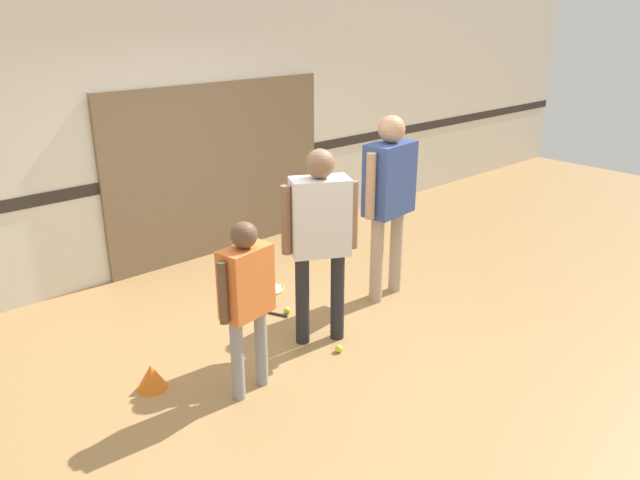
# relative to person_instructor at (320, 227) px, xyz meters

# --- Properties ---
(ground_plane) EXTENTS (16.00, 16.00, 0.00)m
(ground_plane) POSITION_rel_person_instructor_xyz_m (-0.17, 0.10, -1.05)
(ground_plane) COLOR #A87F4C
(wall_back) EXTENTS (16.00, 0.07, 3.20)m
(wall_back) POSITION_rel_person_instructor_xyz_m (-0.17, 2.43, 0.55)
(wall_back) COLOR silver
(wall_back) RESTS_ON ground_plane
(wall_panel) EXTENTS (2.83, 0.05, 1.97)m
(wall_panel) POSITION_rel_person_instructor_xyz_m (0.58, 2.37, -0.07)
(wall_panel) COLOR #756047
(wall_panel) RESTS_ON ground_plane
(person_instructor) EXTENTS (0.58, 0.45, 1.70)m
(person_instructor) POSITION_rel_person_instructor_xyz_m (0.00, 0.00, 0.00)
(person_instructor) COLOR #232328
(person_instructor) RESTS_ON ground_plane
(person_student_left) EXTENTS (0.51, 0.27, 1.36)m
(person_student_left) POSITION_rel_person_instructor_xyz_m (-0.91, -0.22, -0.21)
(person_student_left) COLOR gray
(person_student_left) RESTS_ON ground_plane
(person_student_right) EXTENTS (0.68, 0.34, 1.81)m
(person_student_right) POSITION_rel_person_instructor_xyz_m (1.09, 0.23, 0.07)
(person_student_right) COLOR tan
(person_student_right) RESTS_ON ground_plane
(racket_spare_on_floor) EXTENTS (0.43, 0.56, 0.03)m
(racket_spare_on_floor) POSITION_rel_person_instructor_xyz_m (0.28, 1.13, -1.04)
(racket_spare_on_floor) COLOR #C6D838
(racket_spare_on_floor) RESTS_ON ground_plane
(racket_second_spare) EXTENTS (0.41, 0.57, 0.03)m
(racket_second_spare) POSITION_rel_person_instructor_xyz_m (-0.10, 0.85, -1.04)
(racket_second_spare) COLOR #28282D
(racket_second_spare) RESTS_ON ground_plane
(tennis_ball_near_instructor) EXTENTS (0.07, 0.07, 0.07)m
(tennis_ball_near_instructor) POSITION_rel_person_instructor_xyz_m (-0.02, -0.27, -1.02)
(tennis_ball_near_instructor) COLOR #CCE038
(tennis_ball_near_instructor) RESTS_ON ground_plane
(tennis_ball_by_spare_racket) EXTENTS (0.07, 0.07, 0.07)m
(tennis_ball_by_spare_racket) POSITION_rel_person_instructor_xyz_m (0.27, 1.37, -1.02)
(tennis_ball_by_spare_racket) COLOR #CCE038
(tennis_ball_by_spare_racket) RESTS_ON ground_plane
(tennis_ball_stray_left) EXTENTS (0.07, 0.07, 0.07)m
(tennis_ball_stray_left) POSITION_rel_person_instructor_xyz_m (0.09, 0.57, -1.02)
(tennis_ball_stray_left) COLOR #CCE038
(tennis_ball_stray_left) RESTS_ON ground_plane
(training_cone) EXTENTS (0.24, 0.24, 0.20)m
(training_cone) POSITION_rel_person_instructor_xyz_m (-1.45, 0.30, -0.95)
(training_cone) COLOR orange
(training_cone) RESTS_ON ground_plane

